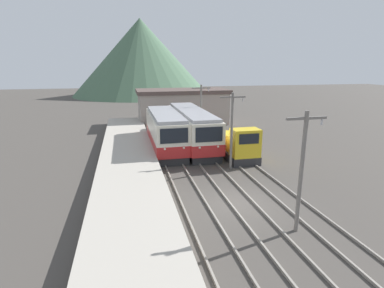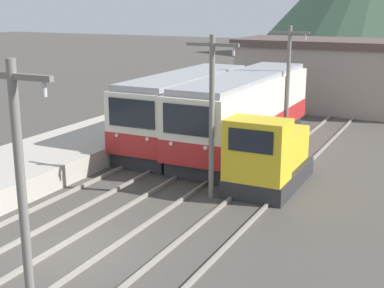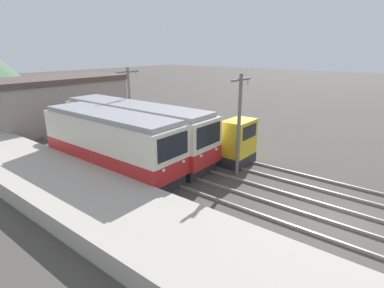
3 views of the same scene
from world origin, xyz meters
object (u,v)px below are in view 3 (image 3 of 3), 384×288
at_px(shunting_locomotive, 221,143).
at_px(commuter_train_left, 111,144).
at_px(catenary_mast_far, 130,103).
at_px(commuter_train_center, 135,132).
at_px(catenary_mast_mid, 239,121).

bearing_deg(shunting_locomotive, commuter_train_left, 143.48).
bearing_deg(catenary_mast_far, commuter_train_center, -124.84).
bearing_deg(commuter_train_center, catenary_mast_mid, -78.42).
distance_m(commuter_train_center, catenary_mast_mid, 7.68).
bearing_deg(shunting_locomotive, catenary_mast_far, 101.36).
distance_m(commuter_train_left, shunting_locomotive, 7.24).
distance_m(commuter_train_center, shunting_locomotive, 6.08).
height_order(commuter_train_center, catenary_mast_mid, catenary_mast_mid).
height_order(shunting_locomotive, catenary_mast_mid, catenary_mast_mid).
relative_size(commuter_train_left, shunting_locomotive, 2.20).
height_order(commuter_train_center, shunting_locomotive, commuter_train_center).
distance_m(shunting_locomotive, catenary_mast_mid, 3.34).
bearing_deg(commuter_train_center, commuter_train_left, -161.05).
height_order(shunting_locomotive, catenary_mast_far, catenary_mast_far).
xyz_separation_m(shunting_locomotive, catenary_mast_far, (-1.49, 7.42, 2.12)).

